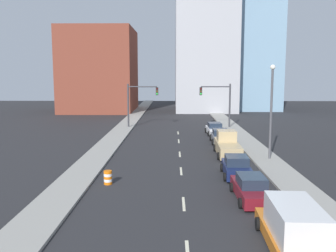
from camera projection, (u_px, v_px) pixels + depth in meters
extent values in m
cube|color=gray|center=(127.00, 124.00, 55.59)|extent=(2.59, 99.09, 0.17)
cube|color=gray|center=(228.00, 125.00, 55.37)|extent=(2.59, 99.09, 0.17)
cube|color=beige|center=(184.00, 204.00, 21.83)|extent=(0.16, 2.40, 0.01)
cube|color=beige|center=(181.00, 171.00, 29.18)|extent=(0.16, 2.40, 0.01)
cube|color=beige|center=(180.00, 154.00, 35.34)|extent=(0.16, 2.40, 0.01)
cube|color=beige|center=(179.00, 141.00, 42.18)|extent=(0.16, 2.40, 0.01)
cube|color=beige|center=(178.00, 133.00, 48.12)|extent=(0.16, 2.40, 0.01)
cube|color=brown|center=(100.00, 70.00, 75.97)|extent=(14.00, 16.00, 16.53)
cube|color=#A8A8AD|center=(204.00, 34.00, 78.59)|extent=(12.00, 20.00, 31.53)
cube|color=#7A9EB7|center=(244.00, 14.00, 81.76)|extent=(13.00, 20.00, 41.27)
cylinder|color=#38383D|center=(128.00, 106.00, 52.23)|extent=(0.24, 0.24, 6.18)
cylinder|color=#38383D|center=(142.00, 87.00, 51.83)|extent=(4.05, 0.16, 0.16)
cube|color=black|center=(157.00, 91.00, 51.89)|extent=(0.34, 0.32, 1.10)
cylinder|color=#4C0C0C|center=(157.00, 89.00, 51.68)|extent=(0.22, 0.04, 0.22)
cylinder|color=#593F0C|center=(157.00, 91.00, 51.72)|extent=(0.22, 0.04, 0.22)
cylinder|color=#26E53F|center=(157.00, 94.00, 51.77)|extent=(0.22, 0.04, 0.22)
cylinder|color=#38383D|center=(230.00, 106.00, 52.03)|extent=(0.24, 0.24, 6.18)
cylinder|color=#38383D|center=(216.00, 87.00, 51.69)|extent=(4.05, 0.16, 0.16)
cube|color=black|center=(201.00, 91.00, 51.81)|extent=(0.34, 0.32, 1.10)
cylinder|color=#4C0C0C|center=(201.00, 89.00, 51.59)|extent=(0.22, 0.04, 0.22)
cylinder|color=#593F0C|center=(201.00, 91.00, 51.64)|extent=(0.22, 0.04, 0.22)
cylinder|color=#26E53F|center=(201.00, 94.00, 51.68)|extent=(0.22, 0.04, 0.22)
cylinder|color=orange|center=(108.00, 183.00, 25.70)|extent=(0.56, 0.56, 0.19)
cylinder|color=white|center=(108.00, 180.00, 25.68)|extent=(0.56, 0.56, 0.19)
cylinder|color=orange|center=(108.00, 177.00, 25.65)|extent=(0.56, 0.56, 0.19)
cylinder|color=white|center=(108.00, 175.00, 25.63)|extent=(0.56, 0.56, 0.19)
cylinder|color=orange|center=(108.00, 172.00, 25.60)|extent=(0.56, 0.56, 0.19)
cylinder|color=#4C4C51|center=(271.00, 116.00, 32.30)|extent=(0.20, 0.20, 7.88)
sphere|color=white|center=(273.00, 67.00, 31.73)|extent=(0.44, 0.44, 0.44)
cube|color=orange|center=(293.00, 239.00, 16.10)|extent=(2.41, 6.23, 0.56)
cube|color=silver|center=(296.00, 221.00, 15.66)|extent=(2.05, 3.89, 1.37)
cylinder|color=black|center=(258.00, 224.00, 18.07)|extent=(0.25, 0.66, 0.66)
cylinder|color=black|center=(305.00, 225.00, 17.95)|extent=(0.25, 0.66, 0.66)
cube|color=maroon|center=(251.00, 191.00, 22.50)|extent=(1.80, 4.81, 0.70)
cube|color=#1E2838|center=(251.00, 181.00, 22.41)|extent=(1.56, 2.17, 0.62)
cylinder|color=black|center=(232.00, 187.00, 24.00)|extent=(0.23, 0.60, 0.60)
cylinder|color=black|center=(260.00, 187.00, 24.00)|extent=(0.23, 0.60, 0.60)
cylinder|color=black|center=(241.00, 203.00, 21.06)|extent=(0.23, 0.60, 0.60)
cylinder|color=black|center=(273.00, 203.00, 21.06)|extent=(0.23, 0.60, 0.60)
cube|color=#141E47|center=(236.00, 169.00, 27.64)|extent=(2.02, 4.41, 0.72)
cube|color=#1E2838|center=(237.00, 160.00, 27.55)|extent=(1.70, 2.02, 0.65)
cylinder|color=black|center=(222.00, 168.00, 29.06)|extent=(0.25, 0.62, 0.61)
cylinder|color=black|center=(247.00, 168.00, 28.95)|extent=(0.25, 0.62, 0.61)
cylinder|color=black|center=(225.00, 177.00, 26.39)|extent=(0.25, 0.62, 0.61)
cylinder|color=black|center=(252.00, 177.00, 26.29)|extent=(0.25, 0.62, 0.61)
cube|color=tan|center=(228.00, 148.00, 34.69)|extent=(2.05, 6.02, 1.03)
cube|color=tan|center=(227.00, 136.00, 35.44)|extent=(1.75, 1.83, 1.00)
cylinder|color=black|center=(215.00, 148.00, 36.61)|extent=(0.23, 0.70, 0.70)
cylinder|color=black|center=(235.00, 148.00, 36.55)|extent=(0.23, 0.70, 0.70)
cylinder|color=black|center=(219.00, 156.00, 32.93)|extent=(0.23, 0.70, 0.70)
cylinder|color=black|center=(242.00, 156.00, 32.87)|extent=(0.23, 0.70, 0.70)
cube|color=slate|center=(220.00, 138.00, 41.14)|extent=(1.88, 4.53, 0.69)
cube|color=#1E2838|center=(220.00, 132.00, 41.05)|extent=(1.63, 2.05, 0.64)
cylinder|color=black|center=(211.00, 137.00, 42.58)|extent=(0.23, 0.70, 0.70)
cylinder|color=black|center=(227.00, 138.00, 42.52)|extent=(0.23, 0.70, 0.70)
cylinder|color=black|center=(213.00, 142.00, 39.81)|extent=(0.23, 0.70, 0.70)
cylinder|color=black|center=(231.00, 142.00, 39.76)|extent=(0.23, 0.70, 0.70)
cube|color=silver|center=(215.00, 130.00, 46.86)|extent=(1.96, 4.37, 0.69)
cube|color=#1E2838|center=(215.00, 125.00, 46.77)|extent=(1.65, 2.00, 0.63)
cylinder|color=black|center=(206.00, 130.00, 48.18)|extent=(0.25, 0.63, 0.62)
cylinder|color=black|center=(220.00, 130.00, 48.23)|extent=(0.25, 0.63, 0.62)
cylinder|color=black|center=(209.00, 134.00, 45.54)|extent=(0.25, 0.63, 0.62)
cylinder|color=black|center=(224.00, 134.00, 45.59)|extent=(0.25, 0.63, 0.62)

